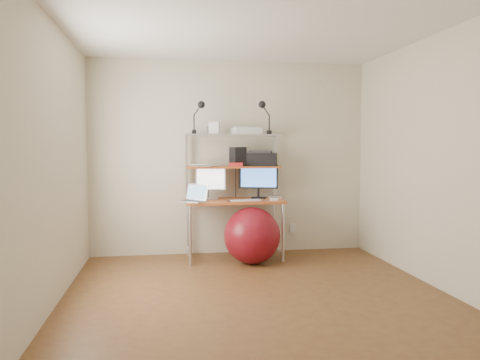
% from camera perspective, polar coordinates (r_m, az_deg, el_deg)
% --- Properties ---
extents(room, '(3.60, 3.60, 3.60)m').
position_cam_1_polar(room, '(4.34, 2.05, 2.19)').
color(room, brown).
rests_on(room, ground).
extents(computer_desk, '(1.20, 0.60, 1.57)m').
position_cam_1_polar(computer_desk, '(5.84, -0.81, -0.24)').
color(computer_desk, '#AE5621').
rests_on(computer_desk, ground).
extents(desktop, '(1.20, 0.60, 0.00)m').
position_cam_1_polar(desktop, '(5.80, -0.72, -2.41)').
color(desktop, '#AE5621').
rests_on(desktop, computer_desk).
extents(mid_shelf, '(1.18, 0.34, 0.00)m').
position_cam_1_polar(mid_shelf, '(5.89, -0.90, 1.70)').
color(mid_shelf, '#AE5621').
rests_on(mid_shelf, computer_desk).
extents(top_shelf, '(1.18, 0.34, 0.00)m').
position_cam_1_polar(top_shelf, '(5.89, -0.91, 5.59)').
color(top_shelf, silver).
rests_on(top_shelf, computer_desk).
extents(floor, '(3.60, 3.60, 0.00)m').
position_cam_1_polar(floor, '(4.56, 2.01, -13.73)').
color(floor, brown).
rests_on(floor, ground).
extents(wall_outlet, '(0.08, 0.01, 0.12)m').
position_cam_1_polar(wall_outlet, '(6.37, 6.46, -5.86)').
color(wall_outlet, silver).
rests_on(wall_outlet, room).
extents(monitor_silver, '(0.38, 0.15, 0.42)m').
position_cam_1_polar(monitor_silver, '(5.85, -3.60, -0.15)').
color(monitor_silver, '#B8B9BD').
rests_on(monitor_silver, desktop).
extents(monitor_black, '(0.49, 0.20, 0.50)m').
position_cam_1_polar(monitor_black, '(5.95, 2.25, 0.17)').
color(monitor_black, black).
rests_on(monitor_black, desktop).
extents(laptop, '(0.38, 0.38, 0.26)m').
position_cam_1_polar(laptop, '(5.61, -5.52, -2.19)').
color(laptop, silver).
rests_on(laptop, desktop).
extents(keyboard, '(0.39, 0.17, 0.01)m').
position_cam_1_polar(keyboard, '(5.68, 0.61, -2.49)').
color(keyboard, silver).
rests_on(keyboard, desktop).
extents(mouse, '(0.09, 0.06, 0.03)m').
position_cam_1_polar(mouse, '(5.74, 4.17, -2.36)').
color(mouse, silver).
rests_on(mouse, desktop).
extents(mac_mini, '(0.22, 0.22, 0.03)m').
position_cam_1_polar(mac_mini, '(5.98, 4.30, -2.06)').
color(mac_mini, silver).
rests_on(mac_mini, desktop).
extents(phone, '(0.09, 0.13, 0.01)m').
position_cam_1_polar(phone, '(5.65, -1.17, -2.54)').
color(phone, black).
rests_on(phone, desktop).
extents(printer, '(0.47, 0.38, 0.19)m').
position_cam_1_polar(printer, '(5.99, 2.54, 2.60)').
color(printer, black).
rests_on(printer, mid_shelf).
extents(nas_cube, '(0.21, 0.21, 0.24)m').
position_cam_1_polar(nas_cube, '(5.91, -0.26, 2.87)').
color(nas_cube, black).
rests_on(nas_cube, mid_shelf).
extents(red_box, '(0.18, 0.13, 0.05)m').
position_cam_1_polar(red_box, '(5.81, -0.52, 1.90)').
color(red_box, red).
rests_on(red_box, mid_shelf).
extents(scanner, '(0.40, 0.30, 0.10)m').
position_cam_1_polar(scanner, '(5.92, 0.75, 6.02)').
color(scanner, silver).
rests_on(scanner, top_shelf).
extents(box_white, '(0.15, 0.14, 0.15)m').
position_cam_1_polar(box_white, '(5.83, -3.15, 6.34)').
color(box_white, silver).
rests_on(box_white, top_shelf).
extents(box_grey, '(0.10, 0.10, 0.09)m').
position_cam_1_polar(box_grey, '(5.88, -3.51, 6.04)').
color(box_grey, '#2B2B2D').
rests_on(box_grey, top_shelf).
extents(clip_lamp_left, '(0.16, 0.09, 0.40)m').
position_cam_1_polar(clip_lamp_left, '(5.80, -4.92, 8.51)').
color(clip_lamp_left, black).
rests_on(clip_lamp_left, top_shelf).
extents(clip_lamp_right, '(0.17, 0.09, 0.42)m').
position_cam_1_polar(clip_lamp_right, '(5.93, 2.90, 8.52)').
color(clip_lamp_right, black).
rests_on(clip_lamp_right, top_shelf).
extents(exercise_ball, '(0.68, 0.68, 0.68)m').
position_cam_1_polar(exercise_ball, '(5.61, 1.48, -6.78)').
color(exercise_ball, maroon).
rests_on(exercise_ball, floor).
extents(paper_stack, '(0.39, 0.42, 0.03)m').
position_cam_1_polar(paper_stack, '(5.84, -4.59, 1.81)').
color(paper_stack, white).
rests_on(paper_stack, mid_shelf).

